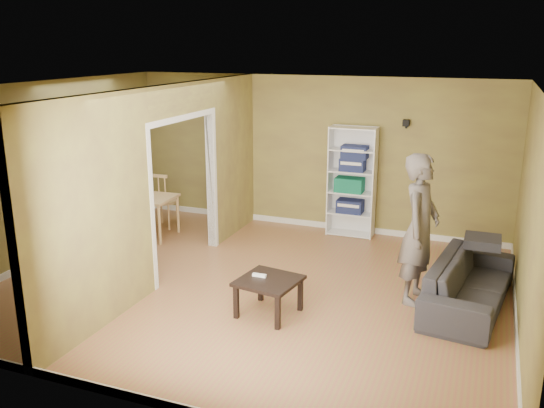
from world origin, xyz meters
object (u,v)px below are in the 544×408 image
at_px(chair_left, 104,202).
at_px(chair_near, 126,218).
at_px(sofa, 470,276).
at_px(person, 421,216).
at_px(coffee_table, 269,285).
at_px(chair_far, 164,199).
at_px(bookshelf, 353,181).
at_px(dining_table, 141,201).

relative_size(chair_left, chair_near, 1.07).
xyz_separation_m(sofa, person, (-0.63, -0.05, 0.70)).
distance_m(coffee_table, chair_far, 3.86).
xyz_separation_m(bookshelf, chair_far, (-3.13, -0.78, -0.42)).
bearing_deg(chair_near, coffee_table, -13.64).
distance_m(sofa, dining_table, 5.31).
height_order(coffee_table, chair_left, chair_left).
xyz_separation_m(dining_table, chair_near, (0.07, -0.53, -0.13)).
relative_size(person, chair_left, 2.21).
bearing_deg(chair_near, person, 7.11).
relative_size(sofa, chair_near, 2.20).
bearing_deg(coffee_table, person, 33.32).
relative_size(sofa, dining_table, 1.89).
bearing_deg(dining_table, chair_near, -82.85).
relative_size(person, chair_far, 2.24).
relative_size(chair_near, chair_far, 0.95).
bearing_deg(sofa, person, 102.19).
bearing_deg(chair_left, coffee_table, 66.87).
xyz_separation_m(coffee_table, dining_table, (-3.03, 1.96, 0.22)).
bearing_deg(person, chair_far, 81.62).
distance_m(bookshelf, dining_table, 3.51).
distance_m(chair_near, chair_far, 1.08).
xyz_separation_m(dining_table, chair_far, (0.10, 0.55, -0.11)).
relative_size(person, dining_table, 2.02).
height_order(sofa, bookshelf, bookshelf).
relative_size(dining_table, chair_near, 1.17).
distance_m(person, chair_left, 5.48).
xyz_separation_m(sofa, chair_far, (-5.13, 1.43, 0.10)).
relative_size(person, bookshelf, 1.20).
bearing_deg(chair_left, dining_table, 92.39).
bearing_deg(chair_left, chair_near, 60.58).
xyz_separation_m(dining_table, chair_left, (-0.77, 0.03, -0.10)).
bearing_deg(chair_far, dining_table, 77.22).
height_order(chair_left, chair_far, chair_left).
height_order(sofa, chair_left, chair_left).
bearing_deg(sofa, dining_table, 88.31).
bearing_deg(coffee_table, sofa, 26.15).
xyz_separation_m(coffee_table, chair_near, (-2.96, 1.42, 0.09)).
bearing_deg(coffee_table, chair_near, 154.31).
bearing_deg(chair_far, sofa, 161.83).
height_order(coffee_table, chair_near, chair_near).
bearing_deg(sofa, bookshelf, 50.04).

